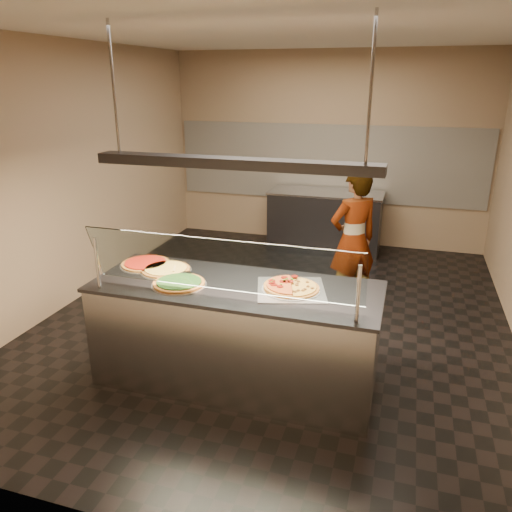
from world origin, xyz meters
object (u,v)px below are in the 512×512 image
(perforated_tray, at_px, (291,289))
(half_pizza_pepperoni, at_px, (278,284))
(pizza_cheese, at_px, (166,269))
(pizza_spinach, at_px, (179,283))
(heat_lamp_housing, at_px, (234,163))
(half_pizza_sausage, at_px, (304,288))
(pizza_spatula, at_px, (178,271))
(serving_counter, at_px, (236,334))
(sneeze_guard, at_px, (220,266))
(pizza_tomato, at_px, (146,263))
(prep_table, at_px, (325,221))
(worker, at_px, (353,240))

(perforated_tray, relative_size, half_pizza_pepperoni, 1.36)
(half_pizza_pepperoni, bearing_deg, pizza_cheese, 175.10)
(pizza_spinach, bearing_deg, heat_lamp_housing, 16.84)
(half_pizza_sausage, bearing_deg, pizza_cheese, 175.88)
(half_pizza_pepperoni, height_order, pizza_spatula, half_pizza_pepperoni)
(half_pizza_pepperoni, distance_m, half_pizza_sausage, 0.22)
(serving_counter, relative_size, pizza_spatula, 10.09)
(pizza_spatula, relative_size, heat_lamp_housing, 0.11)
(sneeze_guard, distance_m, half_pizza_pepperoni, 0.59)
(pizza_cheese, distance_m, pizza_tomato, 0.26)
(heat_lamp_housing, bearing_deg, prep_table, 88.31)
(heat_lamp_housing, bearing_deg, worker, 67.66)
(half_pizza_pepperoni, xyz_separation_m, pizza_spinach, (-0.82, -0.17, -0.02))
(serving_counter, height_order, pizza_cheese, pizza_cheese)
(pizza_cheese, bearing_deg, perforated_tray, -4.51)
(sneeze_guard, height_order, heat_lamp_housing, heat_lamp_housing)
(sneeze_guard, xyz_separation_m, prep_table, (0.11, 4.23, -0.76))
(perforated_tray, relative_size, pizza_spinach, 1.46)
(half_pizza_pepperoni, height_order, pizza_tomato, half_pizza_pepperoni)
(perforated_tray, xyz_separation_m, pizza_spatula, (-1.04, 0.06, 0.02))
(pizza_cheese, xyz_separation_m, pizza_tomato, (-0.25, 0.08, 0.00))
(perforated_tray, distance_m, heat_lamp_housing, 1.12)
(half_pizza_pepperoni, relative_size, pizza_spinach, 1.07)
(perforated_tray, xyz_separation_m, pizza_spinach, (-0.93, -0.17, 0.01))
(perforated_tray, bearing_deg, pizza_tomato, 173.04)
(worker, height_order, heat_lamp_housing, heat_lamp_housing)
(serving_counter, height_order, pizza_spinach, pizza_spinach)
(half_pizza_pepperoni, bearing_deg, worker, 77.55)
(pizza_spinach, height_order, pizza_tomato, pizza_spinach)
(pizza_tomato, relative_size, prep_table, 0.27)
(serving_counter, xyz_separation_m, half_pizza_sausage, (0.58, 0.04, 0.49))
(half_pizza_pepperoni, xyz_separation_m, half_pizza_sausage, (0.22, -0.00, -0.01))
(sneeze_guard, relative_size, pizza_spinach, 4.72)
(serving_counter, relative_size, heat_lamp_housing, 1.06)
(half_pizza_pepperoni, height_order, pizza_cheese, half_pizza_pepperoni)
(sneeze_guard, height_order, pizza_spinach, sneeze_guard)
(pizza_cheese, relative_size, pizza_spatula, 1.91)
(pizza_cheese, xyz_separation_m, worker, (1.48, 1.74, -0.12))
(half_pizza_sausage, distance_m, pizza_tomato, 1.55)
(sneeze_guard, bearing_deg, half_pizza_sausage, 33.06)
(pizza_tomato, xyz_separation_m, heat_lamp_housing, (0.96, -0.21, 1.01))
(sneeze_guard, distance_m, heat_lamp_housing, 0.80)
(pizza_spatula, relative_size, prep_table, 0.14)
(pizza_spatula, bearing_deg, prep_table, 79.79)
(serving_counter, bearing_deg, sneeze_guard, -90.00)
(pizza_cheese, height_order, pizza_spatula, pizza_spatula)
(half_pizza_sausage, relative_size, pizza_spatula, 2.06)
(half_pizza_sausage, distance_m, pizza_cheese, 1.29)
(half_pizza_pepperoni, distance_m, heat_lamp_housing, 1.05)
(pizza_tomato, bearing_deg, half_pizza_pepperoni, -7.47)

